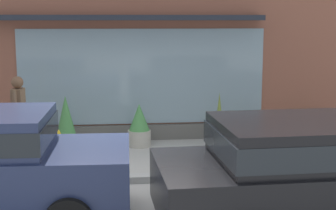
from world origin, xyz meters
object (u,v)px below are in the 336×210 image
object	(u,v)px
fire_hydrant	(54,149)
pedestrian_with_handbag	(18,113)
parked_car_black	(322,169)
potted_plant_trailing_edge	(309,126)
potted_plant_window_left	(219,120)
potted_plant_window_right	(259,129)
potted_plant_near_hydrant	(66,124)
potted_plant_window_center	(139,126)

from	to	relation	value
fire_hydrant	pedestrian_with_handbag	xyz separation A→B (m)	(-0.73, 0.59, 0.60)
fire_hydrant	parked_car_black	size ratio (longest dim) A/B	0.18
potted_plant_trailing_edge	potted_plant_window_left	distance (m)	2.26
parked_car_black	potted_plant_window_right	size ratio (longest dim) A/B	6.46
potted_plant_window_left	potted_plant_near_hydrant	bearing A→B (deg)	-179.26
potted_plant_trailing_edge	potted_plant_window_center	size ratio (longest dim) A/B	0.62
parked_car_black	potted_plant_window_center	size ratio (longest dim) A/B	4.77
parked_car_black	potted_plant_window_left	bearing A→B (deg)	92.01
pedestrian_with_handbag	potted_plant_window_center	size ratio (longest dim) A/B	1.80
parked_car_black	potted_plant_near_hydrant	size ratio (longest dim) A/B	3.87
fire_hydrant	potted_plant_window_right	xyz separation A→B (m)	(4.40, 1.55, -0.06)
potted_plant_trailing_edge	potted_plant_window_right	world-z (taller)	potted_plant_window_right
potted_plant_window_right	potted_plant_near_hydrant	xyz separation A→B (m)	(-4.32, 0.11, 0.21)
potted_plant_near_hydrant	potted_plant_window_right	bearing A→B (deg)	-1.48
parked_car_black	potted_plant_window_center	distance (m)	5.42
potted_plant_trailing_edge	potted_plant_window_left	world-z (taller)	potted_plant_window_left
pedestrian_with_handbag	parked_car_black	distance (m)	5.95
potted_plant_trailing_edge	potted_plant_near_hydrant	world-z (taller)	potted_plant_near_hydrant
pedestrian_with_handbag	potted_plant_near_hydrant	bearing A→B (deg)	150.92
potted_plant_trailing_edge	potted_plant_window_left	bearing A→B (deg)	-174.59
fire_hydrant	parked_car_black	xyz separation A→B (m)	(3.85, -3.20, 0.46)
fire_hydrant	potted_plant_window_left	xyz separation A→B (m)	(3.51, 1.71, 0.15)
potted_plant_near_hydrant	pedestrian_with_handbag	bearing A→B (deg)	-127.26
fire_hydrant	potted_plant_window_right	distance (m)	4.66
potted_plant_near_hydrant	potted_plant_window_left	bearing A→B (deg)	0.74
parked_car_black	potted_plant_window_left	size ratio (longest dim) A/B	3.86
potted_plant_near_hydrant	fire_hydrant	bearing A→B (deg)	-92.82
potted_plant_window_right	potted_plant_near_hydrant	world-z (taller)	potted_plant_near_hydrant
potted_plant_window_right	parked_car_black	bearing A→B (deg)	-96.64
pedestrian_with_handbag	potted_plant_trailing_edge	world-z (taller)	pedestrian_with_handbag
potted_plant_window_right	potted_plant_window_center	bearing A→B (deg)	175.61
pedestrian_with_handbag	potted_plant_trailing_edge	bearing A→B (deg)	109.73
potted_plant_trailing_edge	fire_hydrant	bearing A→B (deg)	-161.55
pedestrian_with_handbag	potted_plant_window_center	world-z (taller)	pedestrian_with_handbag
fire_hydrant	potted_plant_window_center	xyz separation A→B (m)	(1.70, 1.76, 0.03)
fire_hydrant	potted_plant_window_center	bearing A→B (deg)	46.01
potted_plant_trailing_edge	potted_plant_window_right	distance (m)	1.40
potted_plant_trailing_edge	potted_plant_window_left	xyz separation A→B (m)	(-2.23, -0.21, 0.24)
pedestrian_with_handbag	potted_plant_window_left	world-z (taller)	pedestrian_with_handbag
potted_plant_window_right	potted_plant_window_left	world-z (taller)	potted_plant_window_left
pedestrian_with_handbag	potted_plant_window_right	bearing A→B (deg)	108.74
pedestrian_with_handbag	potted_plant_window_right	world-z (taller)	pedestrian_with_handbag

